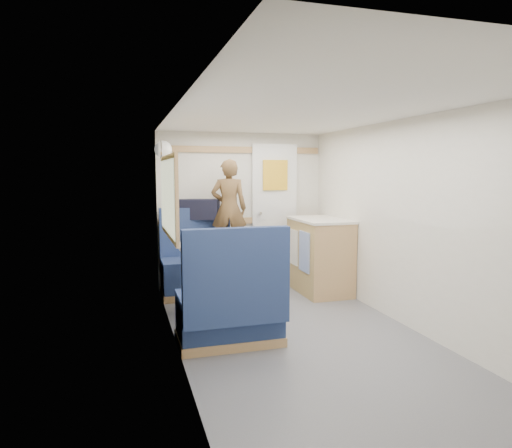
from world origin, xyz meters
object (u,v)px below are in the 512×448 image
object	(u,v)px
dinette_table	(211,262)
bread_loaf	(219,237)
cheese_block	(216,247)
salt_grinder	(205,243)
bench_far	(198,270)
pepper_grinder	(213,243)
dome_light	(163,150)
tray	(230,251)
beer_glass	(234,242)
orange_fruit	(236,243)
wine_glass	(207,238)
tumbler_right	(204,239)
person	(229,208)
bench_near	(231,311)
galley_counter	(319,255)
tumbler_left	(200,246)
duffel_bag	(198,209)
tumbler_mid	(203,237)

from	to	relation	value
dinette_table	bread_loaf	xyz separation A→B (m)	(0.16, 0.38, 0.20)
cheese_block	bread_loaf	size ratio (longest dim) A/B	0.43
salt_grinder	bread_loaf	world-z (taller)	bread_loaf
bench_far	pepper_grinder	bearing A→B (deg)	-89.19
dome_light	cheese_block	world-z (taller)	dome_light
tray	beer_glass	xyz separation A→B (m)	(0.11, 0.28, 0.04)
orange_fruit	cheese_block	size ratio (longest dim) A/B	0.67
wine_glass	tumbler_right	distance (m)	0.41
orange_fruit	cheese_block	distance (m)	0.23
beer_glass	tumbler_right	bearing A→B (deg)	131.89
cheese_block	beer_glass	distance (m)	0.26
orange_fruit	pepper_grinder	bearing A→B (deg)	154.00
person	tumbler_right	size ratio (longest dim) A/B	11.70
bench_near	salt_grinder	world-z (taller)	bench_near
person	dome_light	bearing A→B (deg)	17.25
galley_counter	tumbler_left	world-z (taller)	galley_counter
person	salt_grinder	bearing A→B (deg)	77.99
galley_counter	tumbler_left	distance (m)	1.84
bench_far	dome_light	bearing A→B (deg)	-177.88
bench_far	bread_loaf	distance (m)	0.70
tray	tumbler_left	size ratio (longest dim) A/B	2.89
dome_light	duffel_bag	bearing A→B (deg)	31.50
bench_far	orange_fruit	xyz separation A→B (m)	(0.23, -1.01, 0.47)
tray	tumbler_left	distance (m)	0.30
tumbler_mid	salt_grinder	distance (m)	0.35
tumbler_left	beer_glass	bearing A→B (deg)	25.32
person	orange_fruit	distance (m)	1.08
dinette_table	tumbler_mid	bearing A→B (deg)	95.26
galley_counter	duffel_bag	distance (m)	1.63
wine_glass	galley_counter	bearing A→B (deg)	25.19
cheese_block	beer_glass	size ratio (longest dim) A/B	1.04
tumbler_right	person	bearing A→B (deg)	56.79
cheese_block	salt_grinder	distance (m)	0.20
tumbler_mid	pepper_grinder	world-z (taller)	tumbler_mid
salt_grinder	duffel_bag	bearing A→B (deg)	84.19
tumbler_right	pepper_grinder	xyz separation A→B (m)	(0.05, -0.27, 0.00)
tumbler_right	salt_grinder	distance (m)	0.24
tumbler_right	orange_fruit	bearing A→B (deg)	-55.42
pepper_grinder	bread_loaf	distance (m)	0.44
bench_near	dome_light	distance (m)	2.28
bench_far	person	distance (m)	0.85
bench_near	tumbler_mid	bearing A→B (deg)	91.48
dinette_table	tumbler_mid	xyz separation A→B (m)	(-0.03, 0.34, 0.21)
tray	cheese_block	bearing A→B (deg)	129.14
wine_glass	pepper_grinder	distance (m)	0.17
dome_light	orange_fruit	bearing A→B (deg)	-58.39
galley_counter	bread_loaf	distance (m)	1.36
cheese_block	duffel_bag	bearing A→B (deg)	88.02
duffel_bag	dinette_table	bearing A→B (deg)	-72.73
dinette_table	bench_near	distance (m)	0.90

